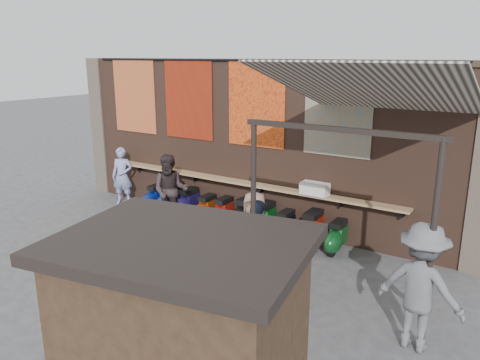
# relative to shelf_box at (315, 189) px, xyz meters

# --- Properties ---
(ground) EXTENTS (70.00, 70.00, 0.00)m
(ground) POSITION_rel_shelf_box_xyz_m (-1.93, -2.30, -1.26)
(ground) COLOR #474749
(ground) RESTS_ON ground
(brick_wall) EXTENTS (10.00, 0.40, 4.00)m
(brick_wall) POSITION_rel_shelf_box_xyz_m (-1.93, 0.40, 0.74)
(brick_wall) COLOR brown
(brick_wall) RESTS_ON ground
(pier_left) EXTENTS (0.50, 0.50, 4.00)m
(pier_left) POSITION_rel_shelf_box_xyz_m (-7.13, 0.40, 0.74)
(pier_left) COLOR #4C4238
(pier_left) RESTS_ON ground
(eating_counter) EXTENTS (8.00, 0.32, 0.05)m
(eating_counter) POSITION_rel_shelf_box_xyz_m (-1.93, 0.03, -0.16)
(eating_counter) COLOR #9E7A51
(eating_counter) RESTS_ON brick_wall
(shelf_box) EXTENTS (0.61, 0.33, 0.26)m
(shelf_box) POSITION_rel_shelf_box_xyz_m (0.00, 0.00, 0.00)
(shelf_box) COLOR white
(shelf_box) RESTS_ON eating_counter
(tapestry_redgold) EXTENTS (1.50, 0.02, 2.00)m
(tapestry_redgold) POSITION_rel_shelf_box_xyz_m (-5.53, 0.18, 1.74)
(tapestry_redgold) COLOR maroon
(tapestry_redgold) RESTS_ON brick_wall
(tapestry_sun) EXTENTS (1.50, 0.02, 2.00)m
(tapestry_sun) POSITION_rel_shelf_box_xyz_m (-3.63, 0.18, 1.74)
(tapestry_sun) COLOR red
(tapestry_sun) RESTS_ON brick_wall
(tapestry_orange) EXTENTS (1.50, 0.02, 2.00)m
(tapestry_orange) POSITION_rel_shelf_box_xyz_m (-1.63, 0.18, 1.74)
(tapestry_orange) COLOR orange
(tapestry_orange) RESTS_ON brick_wall
(tapestry_multi) EXTENTS (1.50, 0.02, 2.00)m
(tapestry_multi) POSITION_rel_shelf_box_xyz_m (0.37, 0.18, 1.74)
(tapestry_multi) COLOR teal
(tapestry_multi) RESTS_ON brick_wall
(hang_rail) EXTENTS (9.50, 0.06, 0.06)m
(hang_rail) POSITION_rel_shelf_box_xyz_m (-1.93, 0.17, 2.72)
(hang_rail) COLOR black
(hang_rail) RESTS_ON brick_wall
(scooter_stool_0) EXTENTS (0.34, 0.75, 0.72)m
(scooter_stool_0) POSITION_rel_shelf_box_xyz_m (-4.48, -0.31, -0.90)
(scooter_stool_0) COLOR navy
(scooter_stool_0) RESTS_ON ground
(scooter_stool_1) EXTENTS (0.36, 0.80, 0.76)m
(scooter_stool_1) POSITION_rel_shelf_box_xyz_m (-3.92, -0.33, -0.87)
(scooter_stool_1) COLOR navy
(scooter_stool_1) RESTS_ON ground
(scooter_stool_2) EXTENTS (0.36, 0.80, 0.76)m
(scooter_stool_2) POSITION_rel_shelf_box_xyz_m (-3.41, -0.26, -0.87)
(scooter_stool_2) COLOR #1B144B
(scooter_stool_2) RESTS_ON ground
(scooter_stool_3) EXTENTS (0.33, 0.73, 0.69)m
(scooter_stool_3) POSITION_rel_shelf_box_xyz_m (-2.79, -0.29, -0.91)
(scooter_stool_3) COLOR #81340B
(scooter_stool_3) RESTS_ON ground
(scooter_stool_4) EXTENTS (0.34, 0.75, 0.72)m
(scooter_stool_4) POSITION_rel_shelf_box_xyz_m (-2.28, -0.30, -0.90)
(scooter_stool_4) COLOR maroon
(scooter_stool_4) RESTS_ON ground
(scooter_stool_5) EXTENTS (0.38, 0.84, 0.80)m
(scooter_stool_5) POSITION_rel_shelf_box_xyz_m (-1.67, -0.25, -0.85)
(scooter_stool_5) COLOR black
(scooter_stool_5) RESTS_ON ground
(scooter_stool_6) EXTENTS (0.37, 0.82, 0.78)m
(scooter_stool_6) POSITION_rel_shelf_box_xyz_m (-1.13, -0.28, -0.86)
(scooter_stool_6) COLOR #0C561B
(scooter_stool_6) RESTS_ON ground
(scooter_stool_7) EXTENTS (0.33, 0.74, 0.70)m
(scooter_stool_7) POSITION_rel_shelf_box_xyz_m (-0.56, -0.33, -0.91)
(scooter_stool_7) COLOR black
(scooter_stool_7) RESTS_ON ground
(scooter_stool_8) EXTENTS (0.38, 0.85, 0.81)m
(scooter_stool_8) POSITION_rel_shelf_box_xyz_m (0.09, -0.33, -0.85)
(scooter_stool_8) COLOR #B71E0E
(scooter_stool_8) RESTS_ON ground
(scooter_stool_9) EXTENTS (0.33, 0.74, 0.70)m
(scooter_stool_9) POSITION_rel_shelf_box_xyz_m (0.67, -0.29, -0.91)
(scooter_stool_9) COLOR #0E481D
(scooter_stool_9) RESTS_ON ground
(diner_left) EXTENTS (0.69, 0.59, 1.61)m
(diner_left) POSITION_rel_shelf_box_xyz_m (-5.70, -0.30, -0.45)
(diner_left) COLOR #8794C4
(diner_left) RESTS_ON ground
(diner_right) EXTENTS (1.09, 1.03, 1.79)m
(diner_right) POSITION_rel_shelf_box_xyz_m (-3.40, -0.90, -0.36)
(diner_right) COLOR #2E2325
(diner_right) RESTS_ON ground
(shopper_navy) EXTENTS (1.01, 0.47, 1.70)m
(shopper_navy) POSITION_rel_shelf_box_xyz_m (0.09, -2.61, -0.41)
(shopper_navy) COLOR black
(shopper_navy) RESTS_ON ground
(shopper_grey) EXTENTS (1.30, 0.86, 1.89)m
(shopper_grey) POSITION_rel_shelf_box_xyz_m (2.88, -2.81, -0.31)
(shopper_grey) COLOR slate
(shopper_grey) RESTS_ON ground
(shopper_tan) EXTENTS (0.94, 0.74, 1.69)m
(shopper_tan) POSITION_rel_shelf_box_xyz_m (-0.22, -2.21, -0.41)
(shopper_tan) COLOR #9B7963
(shopper_tan) RESTS_ON ground
(market_stall) EXTENTS (2.37, 1.94, 2.31)m
(market_stall) POSITION_rel_shelf_box_xyz_m (1.25, -6.01, -0.10)
(market_stall) COLOR black
(market_stall) RESTS_ON ground
(stall_roof) EXTENTS (2.67, 2.22, 0.12)m
(stall_roof) POSITION_rel_shelf_box_xyz_m (1.25, -6.01, 1.11)
(stall_roof) COLOR black
(stall_roof) RESTS_ON market_stall
(stall_sign) EXTENTS (1.19, 0.24, 0.50)m
(stall_sign) POSITION_rel_shelf_box_xyz_m (1.11, -5.19, 0.42)
(stall_sign) COLOR gold
(stall_sign) RESTS_ON market_stall
(stall_shelf) EXTENTS (1.76, 0.40, 0.06)m
(stall_shelf) POSITION_rel_shelf_box_xyz_m (1.11, -5.19, -0.41)
(stall_shelf) COLOR #473321
(stall_shelf) RESTS_ON market_stall
(awning_canvas) EXTENTS (3.20, 3.28, 0.97)m
(awning_canvas) POSITION_rel_shelf_box_xyz_m (1.57, -1.40, 2.29)
(awning_canvas) COLOR beige
(awning_canvas) RESTS_ON brick_wall
(awning_ledger) EXTENTS (3.30, 0.08, 0.12)m
(awning_ledger) POSITION_rel_shelf_box_xyz_m (1.57, 0.19, 2.69)
(awning_ledger) COLOR #33261C
(awning_ledger) RESTS_ON brick_wall
(awning_header) EXTENTS (3.00, 0.08, 0.08)m
(awning_header) POSITION_rel_shelf_box_xyz_m (1.57, -2.90, 1.82)
(awning_header) COLOR black
(awning_header) RESTS_ON awning_post_left
(awning_post_left) EXTENTS (0.09, 0.09, 3.10)m
(awning_post_left) POSITION_rel_shelf_box_xyz_m (0.17, -2.90, 0.29)
(awning_post_left) COLOR black
(awning_post_left) RESTS_ON ground
(awning_post_right) EXTENTS (0.09, 0.09, 3.10)m
(awning_post_right) POSITION_rel_shelf_box_xyz_m (2.97, -2.90, 0.29)
(awning_post_right) COLOR black
(awning_post_right) RESTS_ON ground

